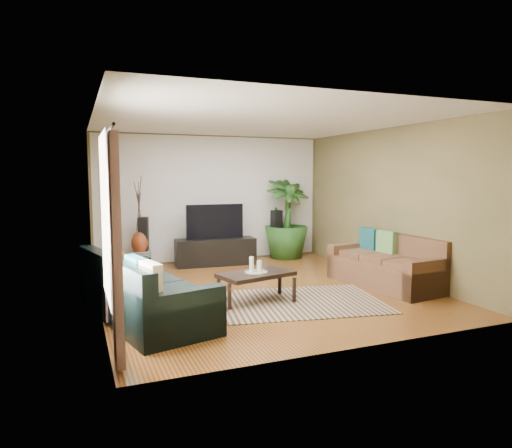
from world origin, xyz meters
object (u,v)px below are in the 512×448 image
sofa_right (385,261)px  potted_plant (286,218)px  coffee_table (256,287)px  side_table (111,270)px  sofa_left (145,286)px  speaker_right (276,234)px  television (215,221)px  pedestal (140,260)px  vase (140,243)px  tv_stand (215,252)px  speaker_left (144,243)px

sofa_right → potted_plant: 3.06m
coffee_table → side_table: bearing=121.8°
sofa_left → coffee_table: sofa_left is taller
speaker_right → potted_plant: bearing=-28.8°
television → potted_plant: 1.72m
pedestal → vase: bearing=0.0°
tv_stand → speaker_right: (1.51, 0.29, 0.26)m
potted_plant → side_table: (-3.86, -1.24, -0.63)m
speaker_right → pedestal: speaker_right is taller
coffee_table → pedestal: (-1.26, 3.01, -0.04)m
potted_plant → sofa_left: bearing=-137.4°
sofa_right → vase: size_ratio=4.32×
coffee_table → vase: 3.27m
coffee_table → potted_plant: 3.72m
coffee_table → tv_stand: bearing=71.1°
tv_stand → television: size_ratio=1.36×
speaker_left → speaker_right: bearing=21.1°
vase → tv_stand: bearing=-4.6°
coffee_table → potted_plant: (1.96, 3.09, 0.67)m
coffee_table → potted_plant: size_ratio=0.60×
tv_stand → vase: (-1.51, 0.12, 0.25)m
sofa_left → speaker_left: speaker_left is taller
sofa_left → potted_plant: size_ratio=1.32×
potted_plant → vase: size_ratio=3.85×
speaker_left → side_table: size_ratio=1.98×
television → side_table: size_ratio=2.31×
television → pedestal: size_ratio=3.34×
sofa_right → sofa_left: bearing=-92.0°
tv_stand → sofa_left: bearing=-117.0°
pedestal → side_table: bearing=-119.1°
coffee_table → speaker_right: bearing=47.0°
television → sofa_right: bearing=-52.9°
potted_plant → vase: (-3.22, -0.09, -0.36)m
sofa_left → tv_stand: 3.61m
sofa_left → potted_plant: potted_plant is taller
television → pedestal: (-1.51, 0.10, -0.72)m
television → side_table: television is taller
speaker_left → speaker_right: speaker_right is taller
vase → potted_plant: bearing=1.5°
coffee_table → vase: size_ratio=2.33×
coffee_table → pedestal: size_ratio=2.98×
coffee_table → speaker_left: 3.27m
sofa_right → vase: sofa_right is taller
pedestal → side_table: 1.32m
sofa_left → pedestal: size_ratio=6.52×
vase → speaker_right: bearing=3.1°
coffee_table → speaker_right: (1.76, 3.17, 0.32)m
vase → side_table: vase is taller
side_table → potted_plant: bearing=17.8°
coffee_table → side_table: side_table is taller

